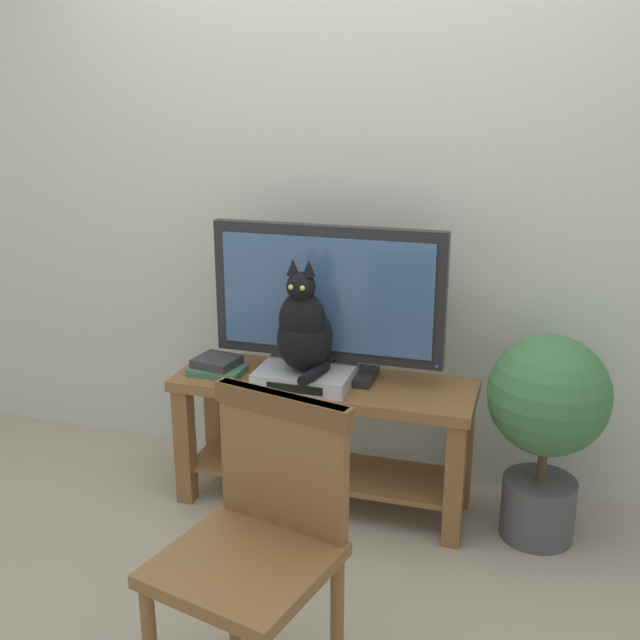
{
  "coord_description": "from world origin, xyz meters",
  "views": [
    {
      "loc": [
        0.82,
        -2.28,
        1.71
      ],
      "look_at": [
        0.01,
        0.4,
        0.83
      ],
      "focal_mm": 42.67,
      "sensor_mm": 36.0,
      "label": 1
    }
  ],
  "objects_px": {
    "wooden_chair": "(261,530)",
    "potted_plant": "(547,416)",
    "cat": "(304,329)",
    "media_box": "(305,377)",
    "book_stack": "(217,366)",
    "tv_stand": "(324,420)",
    "tv": "(327,300)"
  },
  "relations": [
    {
      "from": "wooden_chair",
      "to": "potted_plant",
      "type": "distance_m",
      "value": 1.28
    },
    {
      "from": "cat",
      "to": "wooden_chair",
      "type": "relative_size",
      "value": 0.51
    },
    {
      "from": "media_box",
      "to": "book_stack",
      "type": "distance_m",
      "value": 0.39
    },
    {
      "from": "media_box",
      "to": "wooden_chair",
      "type": "height_order",
      "value": "wooden_chair"
    },
    {
      "from": "tv_stand",
      "to": "potted_plant",
      "type": "relative_size",
      "value": 1.48
    },
    {
      "from": "book_stack",
      "to": "potted_plant",
      "type": "bearing_deg",
      "value": 2.17
    },
    {
      "from": "tv_stand",
      "to": "tv",
      "type": "relative_size",
      "value": 1.3
    },
    {
      "from": "wooden_chair",
      "to": "book_stack",
      "type": "xyz_separation_m",
      "value": [
        -0.58,
        1.0,
        0.06
      ]
    },
    {
      "from": "wooden_chair",
      "to": "potted_plant",
      "type": "bearing_deg",
      "value": 54.58
    },
    {
      "from": "cat",
      "to": "wooden_chair",
      "type": "bearing_deg",
      "value": -79.07
    },
    {
      "from": "potted_plant",
      "to": "wooden_chair",
      "type": "bearing_deg",
      "value": -125.42
    },
    {
      "from": "media_box",
      "to": "potted_plant",
      "type": "distance_m",
      "value": 0.94
    },
    {
      "from": "cat",
      "to": "potted_plant",
      "type": "distance_m",
      "value": 0.98
    },
    {
      "from": "media_box",
      "to": "tv_stand",
      "type": "bearing_deg",
      "value": 44.37
    },
    {
      "from": "media_box",
      "to": "cat",
      "type": "distance_m",
      "value": 0.2
    },
    {
      "from": "tv_stand",
      "to": "wooden_chair",
      "type": "height_order",
      "value": "wooden_chair"
    },
    {
      "from": "tv_stand",
      "to": "book_stack",
      "type": "relative_size",
      "value": 5.49
    },
    {
      "from": "wooden_chair",
      "to": "potted_plant",
      "type": "relative_size",
      "value": 1.08
    },
    {
      "from": "cat",
      "to": "wooden_chair",
      "type": "distance_m",
      "value": 1.02
    },
    {
      "from": "wooden_chair",
      "to": "book_stack",
      "type": "distance_m",
      "value": 1.15
    },
    {
      "from": "book_stack",
      "to": "potted_plant",
      "type": "distance_m",
      "value": 1.32
    },
    {
      "from": "cat",
      "to": "tv_stand",
      "type": "bearing_deg",
      "value": 50.7
    },
    {
      "from": "media_box",
      "to": "cat",
      "type": "height_order",
      "value": "cat"
    },
    {
      "from": "tv_stand",
      "to": "wooden_chair",
      "type": "bearing_deg",
      "value": -82.96
    },
    {
      "from": "book_stack",
      "to": "potted_plant",
      "type": "height_order",
      "value": "potted_plant"
    },
    {
      "from": "wooden_chair",
      "to": "potted_plant",
      "type": "xyz_separation_m",
      "value": [
        0.74,
        1.05,
        -0.02
      ]
    },
    {
      "from": "potted_plant",
      "to": "cat",
      "type": "bearing_deg",
      "value": -175.28
    },
    {
      "from": "cat",
      "to": "wooden_chair",
      "type": "height_order",
      "value": "cat"
    },
    {
      "from": "tv_stand",
      "to": "book_stack",
      "type": "bearing_deg",
      "value": -174.28
    },
    {
      "from": "book_stack",
      "to": "tv",
      "type": "bearing_deg",
      "value": 12.1
    },
    {
      "from": "tv_stand",
      "to": "cat",
      "type": "bearing_deg",
      "value": -129.3
    },
    {
      "from": "tv_stand",
      "to": "potted_plant",
      "type": "xyz_separation_m",
      "value": [
        0.87,
        0.01,
        0.13
      ]
    }
  ]
}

